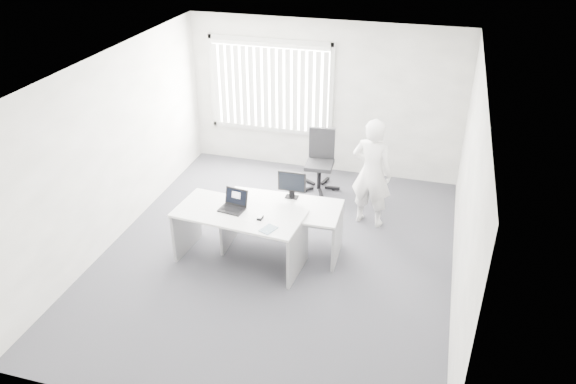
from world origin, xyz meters
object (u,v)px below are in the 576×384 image
(desk_near, at_px, (240,226))
(person, at_px, (372,173))
(desk_far, at_px, (282,218))
(office_chair, at_px, (320,170))
(laptop, at_px, (231,202))
(monitor, at_px, (292,185))

(desk_near, xyz_separation_m, person, (1.61, 1.55, 0.30))
(desk_far, bearing_deg, person, 43.97)
(desk_near, bearing_deg, office_chair, 81.58)
(desk_near, distance_m, desk_far, 0.65)
(desk_far, xyz_separation_m, person, (1.12, 1.13, 0.34))
(person, height_order, laptop, person)
(desk_near, height_order, laptop, laptop)
(person, distance_m, laptop, 2.31)
(desk_near, distance_m, office_chair, 2.56)
(monitor, bearing_deg, person, 39.12)
(desk_far, xyz_separation_m, office_chair, (0.09, 2.07, -0.22))
(desk_far, xyz_separation_m, monitor, (0.07, 0.27, 0.42))
(desk_far, bearing_deg, monitor, 73.70)
(monitor, bearing_deg, office_chair, 89.05)
(person, bearing_deg, desk_far, 56.65)
(desk_near, relative_size, laptop, 5.39)
(office_chair, xyz_separation_m, monitor, (-0.02, -1.79, 0.64))
(office_chair, bearing_deg, laptop, -109.67)
(laptop, bearing_deg, person, 49.60)
(laptop, distance_m, monitor, 0.96)
(desk_far, distance_m, person, 1.63)
(desk_far, height_order, person, person)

